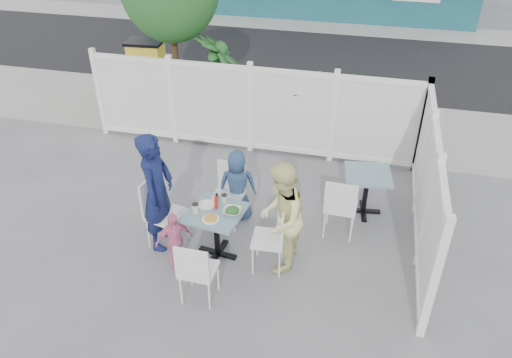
% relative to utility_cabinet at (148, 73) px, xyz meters
% --- Properties ---
extents(ground, '(80.00, 80.00, 0.00)m').
position_rel_utility_cabinet_xyz_m(ground, '(2.56, -4.00, -0.64)').
color(ground, slate).
extents(near_sidewalk, '(24.00, 2.60, 0.01)m').
position_rel_utility_cabinet_xyz_m(near_sidewalk, '(2.56, -0.20, -0.64)').
color(near_sidewalk, gray).
rests_on(near_sidewalk, ground).
extents(street, '(24.00, 5.00, 0.01)m').
position_rel_utility_cabinet_xyz_m(street, '(2.56, 3.50, -0.64)').
color(street, black).
rests_on(street, ground).
extents(far_sidewalk, '(24.00, 1.60, 0.01)m').
position_rel_utility_cabinet_xyz_m(far_sidewalk, '(2.56, 6.60, -0.64)').
color(far_sidewalk, gray).
rests_on(far_sidewalk, ground).
extents(fence_back, '(5.86, 0.08, 1.60)m').
position_rel_utility_cabinet_xyz_m(fence_back, '(2.66, -1.60, 0.14)').
color(fence_back, white).
rests_on(fence_back, ground).
extents(fence_right, '(0.08, 3.66, 1.60)m').
position_rel_utility_cabinet_xyz_m(fence_right, '(5.56, -3.40, 0.14)').
color(fence_right, white).
rests_on(fence_right, ground).
extents(utility_cabinet, '(0.73, 0.55, 1.29)m').
position_rel_utility_cabinet_xyz_m(utility_cabinet, '(0.00, 0.00, 0.00)').
color(utility_cabinet, yellow).
rests_on(utility_cabinet, ground).
extents(potted_shrub_a, '(1.31, 1.31, 1.85)m').
position_rel_utility_cabinet_xyz_m(potted_shrub_a, '(1.86, -0.90, 0.28)').
color(potted_shrub_a, '#1A5024').
rests_on(potted_shrub_a, ground).
extents(potted_shrub_b, '(1.66, 1.51, 1.61)m').
position_rel_utility_cabinet_xyz_m(potted_shrub_b, '(3.86, -1.00, 0.16)').
color(potted_shrub_b, '#1A5024').
rests_on(potted_shrub_b, ground).
extents(main_table, '(0.77, 0.77, 0.72)m').
position_rel_utility_cabinet_xyz_m(main_table, '(2.92, -4.46, -0.08)').
color(main_table, '#446379').
rests_on(main_table, ground).
extents(spare_table, '(0.74, 0.74, 0.69)m').
position_rel_utility_cabinet_xyz_m(spare_table, '(4.78, -3.02, -0.11)').
color(spare_table, '#446379').
rests_on(spare_table, ground).
extents(chair_left, '(0.54, 0.55, 1.01)m').
position_rel_utility_cabinet_xyz_m(chair_left, '(2.11, -4.37, -0.05)').
color(chair_left, white).
rests_on(chair_left, ground).
extents(chair_right, '(0.44, 0.45, 0.93)m').
position_rel_utility_cabinet_xyz_m(chair_right, '(3.71, -4.51, -0.10)').
color(chair_right, white).
rests_on(chair_right, ground).
extents(chair_back, '(0.47, 0.45, 0.93)m').
position_rel_utility_cabinet_xyz_m(chair_back, '(2.87, -3.68, -0.10)').
color(chair_back, white).
rests_on(chair_back, ground).
extents(chair_near, '(0.42, 0.40, 0.91)m').
position_rel_utility_cabinet_xyz_m(chair_near, '(2.95, -5.32, -0.11)').
color(chair_near, white).
rests_on(chair_near, ground).
extents(chair_spare, '(0.45, 0.43, 0.96)m').
position_rel_utility_cabinet_xyz_m(chair_spare, '(4.46, -3.68, -0.09)').
color(chair_spare, white).
rests_on(chair_spare, ground).
extents(man, '(0.44, 0.64, 1.70)m').
position_rel_utility_cabinet_xyz_m(man, '(2.11, -4.39, 0.21)').
color(man, '#121946').
rests_on(man, ground).
extents(woman, '(0.58, 0.74, 1.52)m').
position_rel_utility_cabinet_xyz_m(woman, '(3.77, -4.45, 0.12)').
color(woman, '#ECE654').
rests_on(woman, ground).
extents(boy, '(0.61, 0.47, 1.11)m').
position_rel_utility_cabinet_xyz_m(boy, '(2.97, -3.58, -0.09)').
color(boy, navy).
rests_on(boy, ground).
extents(toddler, '(0.51, 0.48, 0.84)m').
position_rel_utility_cabinet_xyz_m(toddler, '(2.46, -4.80, -0.22)').
color(toddler, pink).
rests_on(toddler, ground).
extents(plate_main, '(0.22, 0.22, 0.01)m').
position_rel_utility_cabinet_xyz_m(plate_main, '(2.92, -4.63, 0.09)').
color(plate_main, white).
rests_on(plate_main, main_table).
extents(plate_side, '(0.22, 0.22, 0.02)m').
position_rel_utility_cabinet_xyz_m(plate_side, '(2.77, -4.35, 0.09)').
color(plate_side, white).
rests_on(plate_side, main_table).
extents(salad_bowl, '(0.23, 0.23, 0.06)m').
position_rel_utility_cabinet_xyz_m(salad_bowl, '(3.14, -4.44, 0.11)').
color(salad_bowl, white).
rests_on(salad_bowl, main_table).
extents(coffee_cup_a, '(0.08, 0.08, 0.12)m').
position_rel_utility_cabinet_xyz_m(coffee_cup_a, '(2.68, -4.54, 0.14)').
color(coffee_cup_a, beige).
rests_on(coffee_cup_a, main_table).
extents(coffee_cup_b, '(0.07, 0.07, 0.11)m').
position_rel_utility_cabinet_xyz_m(coffee_cup_b, '(2.98, -4.24, 0.14)').
color(coffee_cup_b, beige).
rests_on(coffee_cup_b, main_table).
extents(ketchup_bottle, '(0.05, 0.05, 0.16)m').
position_rel_utility_cabinet_xyz_m(ketchup_bottle, '(2.91, -4.39, 0.16)').
color(ketchup_bottle, red).
rests_on(ketchup_bottle, main_table).
extents(salt_shaker, '(0.03, 0.03, 0.07)m').
position_rel_utility_cabinet_xyz_m(salt_shaker, '(2.82, -4.23, 0.12)').
color(salt_shaker, white).
rests_on(salt_shaker, main_table).
extents(pepper_shaker, '(0.03, 0.03, 0.07)m').
position_rel_utility_cabinet_xyz_m(pepper_shaker, '(2.85, -4.18, 0.12)').
color(pepper_shaker, black).
rests_on(pepper_shaker, main_table).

